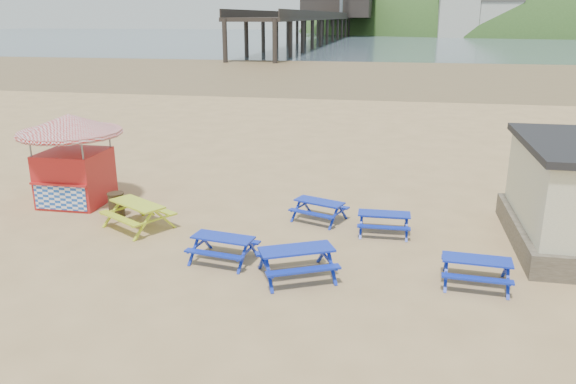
% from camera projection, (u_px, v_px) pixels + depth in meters
% --- Properties ---
extents(ground, '(400.00, 400.00, 0.00)m').
position_uv_depth(ground, '(282.00, 238.00, 17.23)').
color(ground, tan).
rests_on(ground, ground).
extents(wet_sand, '(400.00, 400.00, 0.00)m').
position_uv_depth(wet_sand, '(372.00, 71.00, 68.74)').
color(wet_sand, brown).
rests_on(wet_sand, ground).
extents(sea, '(400.00, 400.00, 0.00)m').
position_uv_depth(sea, '(390.00, 38.00, 176.46)').
color(sea, '#465865').
rests_on(sea, ground).
extents(picnic_table_blue_a, '(1.98, 1.79, 0.68)m').
position_uv_depth(picnic_table_blue_a, '(319.00, 211.00, 18.58)').
color(picnic_table_blue_a, '#0310A5').
rests_on(picnic_table_blue_a, ground).
extents(picnic_table_blue_c, '(1.63, 1.32, 0.67)m').
position_uv_depth(picnic_table_blue_c, '(384.00, 223.00, 17.47)').
color(picnic_table_blue_c, '#0310A5').
rests_on(picnic_table_blue_c, ground).
extents(picnic_table_blue_d, '(1.89, 1.62, 0.71)m').
position_uv_depth(picnic_table_blue_d, '(223.00, 249.00, 15.51)').
color(picnic_table_blue_d, '#0310A5').
rests_on(picnic_table_blue_d, ground).
extents(picnic_table_blue_e, '(2.39, 2.21, 0.80)m').
position_uv_depth(picnic_table_blue_e, '(297.00, 263.00, 14.52)').
color(picnic_table_blue_e, '#0310A5').
rests_on(picnic_table_blue_e, ground).
extents(picnic_table_blue_f, '(1.77, 1.46, 0.71)m').
position_uv_depth(picnic_table_blue_f, '(476.00, 272.00, 14.12)').
color(picnic_table_blue_f, '#0310A5').
rests_on(picnic_table_blue_f, ground).
extents(picnic_table_yellow, '(2.53, 2.40, 0.84)m').
position_uv_depth(picnic_table_yellow, '(138.00, 215.00, 17.92)').
color(picnic_table_yellow, '#9DD018').
rests_on(picnic_table_yellow, ground).
extents(ice_cream_kiosk, '(3.69, 3.69, 3.26)m').
position_uv_depth(ice_cream_kiosk, '(72.00, 148.00, 19.83)').
color(ice_cream_kiosk, red).
rests_on(ice_cream_kiosk, ground).
extents(litter_bin, '(0.57, 0.57, 0.83)m').
position_uv_depth(litter_bin, '(116.00, 204.00, 18.94)').
color(litter_bin, '#3A2A18').
rests_on(litter_bin, ground).
extents(pier, '(24.00, 220.00, 39.29)m').
position_uv_depth(pier, '(336.00, 19.00, 185.79)').
color(pier, black).
rests_on(pier, ground).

